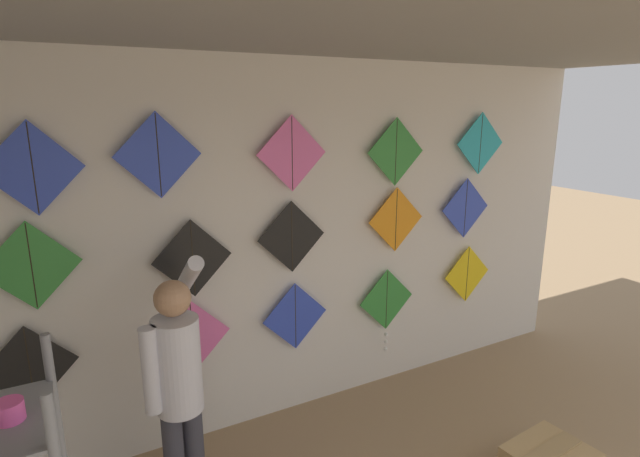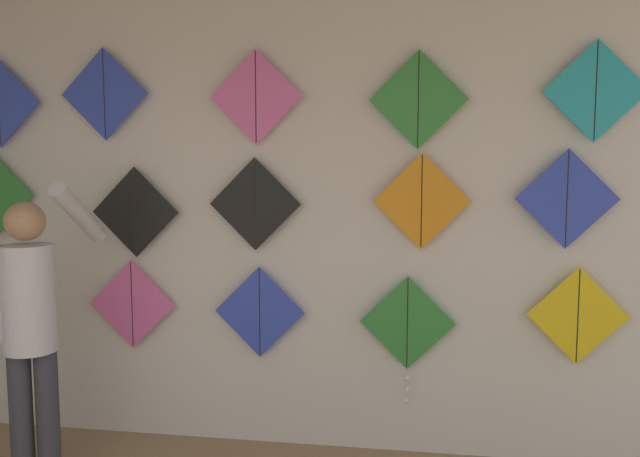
{
  "view_description": "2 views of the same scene",
  "coord_description": "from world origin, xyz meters",
  "px_view_note": "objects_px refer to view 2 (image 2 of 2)",
  "views": [
    {
      "loc": [
        -1.59,
        -0.08,
        2.47
      ],
      "look_at": [
        0.07,
        2.97,
        1.59
      ],
      "focal_mm": 28.0,
      "sensor_mm": 36.0,
      "label": 1
    },
    {
      "loc": [
        0.9,
        -0.37,
        1.73
      ],
      "look_at": [
        0.38,
        2.97,
        1.38
      ],
      "focal_mm": 35.0,
      "sensor_mm": 36.0,
      "label": 2
    }
  ],
  "objects_px": {
    "kite_6": "(135,212)",
    "kite_11": "(104,94)",
    "kite_3": "(407,329)",
    "kite_13": "(418,100)",
    "kite_9": "(567,199)",
    "kite_1": "(132,304)",
    "kite_2": "(260,312)",
    "kite_12": "(256,97)",
    "kite_7": "(255,204)",
    "kite_4": "(578,316)",
    "kite_14": "(596,91)",
    "kite_8": "(422,201)",
    "shopkeeper": "(31,318)"
  },
  "relations": [
    {
      "from": "kite_1",
      "to": "kite_11",
      "type": "height_order",
      "value": "kite_11"
    },
    {
      "from": "kite_3",
      "to": "kite_14",
      "type": "bearing_deg",
      "value": 0.06
    },
    {
      "from": "kite_7",
      "to": "kite_8",
      "type": "distance_m",
      "value": 0.97
    },
    {
      "from": "kite_3",
      "to": "kite_4",
      "type": "relative_size",
      "value": 1.38
    },
    {
      "from": "shopkeeper",
      "to": "kite_12",
      "type": "relative_size",
      "value": 2.96
    },
    {
      "from": "kite_3",
      "to": "kite_14",
      "type": "xyz_separation_m",
      "value": [
        0.98,
        0.0,
        1.35
      ]
    },
    {
      "from": "kite_2",
      "to": "kite_8",
      "type": "distance_m",
      "value": 1.17
    },
    {
      "from": "kite_7",
      "to": "kite_11",
      "type": "height_order",
      "value": "kite_11"
    },
    {
      "from": "kite_4",
      "to": "kite_7",
      "type": "distance_m",
      "value": 1.94
    },
    {
      "from": "kite_1",
      "to": "kite_3",
      "type": "height_order",
      "value": "kite_1"
    },
    {
      "from": "shopkeeper",
      "to": "kite_14",
      "type": "bearing_deg",
      "value": -4.59
    },
    {
      "from": "kite_1",
      "to": "kite_12",
      "type": "relative_size",
      "value": 1.0
    },
    {
      "from": "shopkeeper",
      "to": "kite_9",
      "type": "distance_m",
      "value": 2.94
    },
    {
      "from": "kite_4",
      "to": "kite_6",
      "type": "bearing_deg",
      "value": 180.0
    },
    {
      "from": "kite_2",
      "to": "kite_9",
      "type": "bearing_deg",
      "value": 0.0
    },
    {
      "from": "kite_7",
      "to": "kite_12",
      "type": "bearing_deg",
      "value": 0.0
    },
    {
      "from": "kite_2",
      "to": "kite_8",
      "type": "height_order",
      "value": "kite_8"
    },
    {
      "from": "kite_12",
      "to": "kite_2",
      "type": "bearing_deg",
      "value": 0.0
    },
    {
      "from": "shopkeeper",
      "to": "kite_8",
      "type": "bearing_deg",
      "value": 0.82
    },
    {
      "from": "kite_12",
      "to": "kite_9",
      "type": "bearing_deg",
      "value": 0.0
    },
    {
      "from": "shopkeeper",
      "to": "kite_13",
      "type": "xyz_separation_m",
      "value": [
        1.99,
        0.66,
        1.16
      ]
    },
    {
      "from": "kite_11",
      "to": "kite_8",
      "type": "bearing_deg",
      "value": 0.0
    },
    {
      "from": "kite_2",
      "to": "kite_9",
      "type": "distance_m",
      "value": 1.88
    },
    {
      "from": "kite_1",
      "to": "kite_7",
      "type": "relative_size",
      "value": 1.0
    },
    {
      "from": "shopkeeper",
      "to": "kite_7",
      "type": "height_order",
      "value": "kite_7"
    },
    {
      "from": "kite_6",
      "to": "kite_11",
      "type": "distance_m",
      "value": 0.73
    },
    {
      "from": "kite_7",
      "to": "kite_11",
      "type": "relative_size",
      "value": 1.0
    },
    {
      "from": "kite_8",
      "to": "kite_12",
      "type": "bearing_deg",
      "value": 180.0
    },
    {
      "from": "kite_4",
      "to": "kite_9",
      "type": "bearing_deg",
      "value": 180.0
    },
    {
      "from": "kite_1",
      "to": "kite_3",
      "type": "relative_size",
      "value": 0.73
    },
    {
      "from": "kite_3",
      "to": "kite_9",
      "type": "xyz_separation_m",
      "value": [
        0.86,
        0.0,
        0.77
      ]
    },
    {
      "from": "kite_3",
      "to": "kite_7",
      "type": "xyz_separation_m",
      "value": [
        -0.9,
        0.0,
        0.72
      ]
    },
    {
      "from": "kite_2",
      "to": "kite_1",
      "type": "bearing_deg",
      "value": 180.0
    },
    {
      "from": "kite_4",
      "to": "kite_12",
      "type": "distance_m",
      "value": 2.21
    },
    {
      "from": "kite_4",
      "to": "kite_13",
      "type": "bearing_deg",
      "value": 180.0
    },
    {
      "from": "kite_14",
      "to": "kite_11",
      "type": "bearing_deg",
      "value": 180.0
    },
    {
      "from": "kite_1",
      "to": "kite_4",
      "type": "height_order",
      "value": "kite_4"
    },
    {
      "from": "kite_6",
      "to": "kite_7",
      "type": "xyz_separation_m",
      "value": [
        0.75,
        0.0,
        0.06
      ]
    },
    {
      "from": "kite_13",
      "to": "kite_3",
      "type": "bearing_deg",
      "value": -178.65
    },
    {
      "from": "kite_4",
      "to": "shopkeeper",
      "type": "bearing_deg",
      "value": -167.17
    },
    {
      "from": "kite_14",
      "to": "kite_1",
      "type": "bearing_deg",
      "value": 180.0
    },
    {
      "from": "kite_4",
      "to": "kite_11",
      "type": "xyz_separation_m",
      "value": [
        -2.78,
        0.0,
        1.26
      ]
    },
    {
      "from": "kite_12",
      "to": "kite_14",
      "type": "relative_size",
      "value": 1.0
    },
    {
      "from": "kite_13",
      "to": "kite_14",
      "type": "bearing_deg",
      "value": 0.0
    },
    {
      "from": "kite_3",
      "to": "kite_12",
      "type": "distance_m",
      "value": 1.62
    },
    {
      "from": "kite_3",
      "to": "kite_13",
      "type": "bearing_deg",
      "value": 1.35
    },
    {
      "from": "kite_9",
      "to": "kite_1",
      "type": "bearing_deg",
      "value": 180.0
    },
    {
      "from": "kite_4",
      "to": "kite_11",
      "type": "relative_size",
      "value": 1.0
    },
    {
      "from": "kite_3",
      "to": "kite_13",
      "type": "distance_m",
      "value": 1.32
    },
    {
      "from": "kite_12",
      "to": "shopkeeper",
      "type": "bearing_deg",
      "value": -148.0
    }
  ]
}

